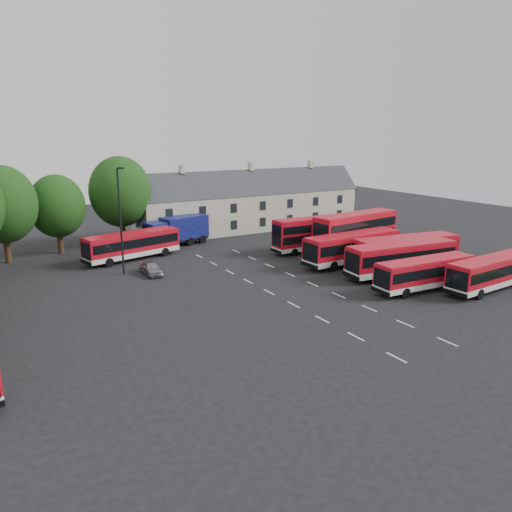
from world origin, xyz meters
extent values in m
plane|color=black|center=(0.00, 0.00, 0.00)|extent=(140.00, 140.00, 0.00)
cube|color=beige|center=(0.00, -14.00, 0.01)|extent=(0.15, 1.80, 0.01)
cube|color=beige|center=(0.00, -10.00, 0.01)|extent=(0.15, 1.80, 0.01)
cube|color=beige|center=(0.00, -6.00, 0.01)|extent=(0.15, 1.80, 0.01)
cube|color=beige|center=(0.00, -2.00, 0.01)|extent=(0.15, 1.80, 0.01)
cube|color=beige|center=(0.00, 2.00, 0.01)|extent=(0.15, 1.80, 0.01)
cube|color=beige|center=(0.00, 6.00, 0.01)|extent=(0.15, 1.80, 0.01)
cube|color=beige|center=(0.00, 10.00, 0.01)|extent=(0.15, 1.80, 0.01)
cube|color=beige|center=(0.00, 14.00, 0.01)|extent=(0.15, 1.80, 0.01)
cube|color=beige|center=(0.00, 18.00, 0.01)|extent=(0.15, 1.80, 0.01)
cube|color=beige|center=(5.00, -14.00, 0.01)|extent=(0.15, 1.80, 0.01)
cube|color=beige|center=(5.00, -10.00, 0.01)|extent=(0.15, 1.80, 0.01)
cube|color=beige|center=(5.00, -6.00, 0.01)|extent=(0.15, 1.80, 0.01)
cube|color=beige|center=(5.00, -2.00, 0.01)|extent=(0.15, 1.80, 0.01)
cube|color=beige|center=(5.00, 2.00, 0.01)|extent=(0.15, 1.80, 0.01)
cube|color=beige|center=(5.00, 6.00, 0.01)|extent=(0.15, 1.80, 0.01)
cube|color=beige|center=(5.00, 10.00, 0.01)|extent=(0.15, 1.80, 0.01)
cube|color=beige|center=(5.00, 14.00, 0.01)|extent=(0.15, 1.80, 0.01)
cube|color=beige|center=(5.00, 18.00, 0.01)|extent=(0.15, 1.80, 0.01)
cylinder|color=black|center=(-20.00, 26.00, 2.01)|extent=(0.70, 0.70, 4.02)
ellipsoid|color=#113B10|center=(-20.00, 26.00, 6.68)|extent=(7.59, 7.59, 8.73)
cylinder|color=black|center=(-14.00, 28.00, 1.75)|extent=(0.70, 0.70, 3.50)
ellipsoid|color=#113B10|center=(-14.00, 28.00, 5.81)|extent=(6.60, 6.60, 7.59)
cylinder|color=black|center=(-6.00, 29.00, 2.10)|extent=(0.70, 0.70, 4.20)
ellipsoid|color=#113B10|center=(-6.00, 29.00, 6.97)|extent=(7.92, 7.92, 9.11)
cube|color=beige|center=(14.00, 30.00, 2.75)|extent=(35.00, 7.00, 5.50)
cube|color=#2D3035|center=(14.00, 30.00, 5.50)|extent=(35.70, 7.13, 7.13)
cube|color=beige|center=(3.00, 30.00, 9.46)|extent=(0.60, 0.90, 1.20)
cube|color=beige|center=(14.00, 30.00, 9.46)|extent=(0.60, 0.90, 1.20)
cube|color=beige|center=(25.00, 30.00, 9.46)|extent=(0.60, 0.90, 1.20)
cube|color=silver|center=(18.47, -7.80, 0.77)|extent=(11.04, 3.22, 0.54)
cube|color=#AF0A19|center=(18.47, -7.80, 2.01)|extent=(11.04, 3.22, 1.93)
cube|color=black|center=(18.47, -7.80, 2.05)|extent=(10.61, 3.25, 0.94)
cube|color=#AF0A19|center=(18.47, -7.80, 3.02)|extent=(10.81, 3.11, 0.12)
cylinder|color=black|center=(15.07, -9.16, 0.50)|extent=(1.01, 0.35, 0.99)
cylinder|color=black|center=(21.87, -6.45, 0.50)|extent=(1.01, 0.35, 0.99)
cube|color=silver|center=(13.05, -4.69, 0.74)|extent=(10.66, 2.91, 0.53)
cube|color=#AF0A19|center=(13.05, -4.69, 1.94)|extent=(10.66, 2.91, 1.87)
cube|color=black|center=(13.05, -4.69, 1.99)|extent=(10.24, 2.95, 0.91)
cube|color=#AF0A19|center=(13.05, -4.69, 2.93)|extent=(10.45, 2.81, 0.12)
cylinder|color=black|center=(9.62, -5.61, 0.48)|extent=(0.97, 0.32, 0.96)
cylinder|color=black|center=(16.48, -3.78, 0.48)|extent=(0.97, 0.32, 0.96)
cube|color=silver|center=(14.60, -0.21, 0.86)|extent=(12.43, 4.03, 0.61)
cube|color=#AF0A19|center=(14.60, -0.21, 2.25)|extent=(12.43, 4.03, 2.16)
cube|color=black|center=(14.60, -0.21, 2.30)|extent=(11.96, 4.05, 1.05)
cube|color=#AF0A19|center=(14.60, -0.21, 3.39)|extent=(12.18, 3.90, 0.13)
cylinder|color=black|center=(10.58, -1.05, 0.56)|extent=(1.14, 0.42, 1.11)
cylinder|color=black|center=(18.62, 0.63, 0.56)|extent=(1.14, 0.42, 1.11)
cube|color=silver|center=(17.49, 1.95, 0.86)|extent=(12.48, 4.64, 0.61)
cube|color=#AF0A19|center=(17.49, 1.95, 2.25)|extent=(12.48, 4.64, 2.16)
cube|color=black|center=(17.49, 1.95, 2.30)|extent=(12.01, 4.63, 1.05)
cube|color=#AF0A19|center=(17.49, 1.95, 3.38)|extent=(12.23, 4.49, 0.13)
cylinder|color=black|center=(13.43, 1.32, 0.55)|extent=(1.14, 0.48, 1.11)
cylinder|color=black|center=(21.54, 2.58, 0.55)|extent=(1.14, 0.48, 1.11)
cube|color=silver|center=(13.50, 6.08, 0.87)|extent=(12.42, 3.45, 0.61)
cube|color=#AF0A19|center=(13.50, 6.08, 2.26)|extent=(12.42, 3.45, 2.18)
cube|color=black|center=(13.50, 6.08, 2.32)|extent=(11.93, 3.49, 1.06)
cube|color=#AF0A19|center=(13.50, 6.08, 3.41)|extent=(12.17, 3.33, 0.13)
cylinder|color=black|center=(9.64, 4.60, 0.56)|extent=(1.13, 0.37, 1.12)
cylinder|color=black|center=(17.36, 7.55, 0.56)|extent=(1.13, 0.37, 1.12)
cube|color=silver|center=(16.94, 9.57, 0.86)|extent=(12.44, 4.51, 0.61)
cube|color=#AF0A19|center=(16.94, 9.57, 3.01)|extent=(12.44, 4.51, 3.71)
cube|color=black|center=(16.94, 9.57, 2.30)|extent=(11.97, 4.50, 1.05)
cube|color=#AF0A19|center=(16.94, 9.57, 4.92)|extent=(12.18, 4.36, 0.13)
cylinder|color=black|center=(13.27, 7.76, 0.55)|extent=(1.14, 0.47, 1.11)
cylinder|color=black|center=(20.61, 11.37, 0.55)|extent=(1.14, 0.47, 1.11)
cube|color=black|center=(16.94, 9.57, 3.73)|extent=(11.97, 4.50, 1.05)
cube|color=silver|center=(13.23, 13.29, 0.73)|extent=(10.42, 2.58, 0.52)
cube|color=#AF0A19|center=(13.23, 13.29, 2.57)|extent=(10.42, 2.58, 3.16)
cube|color=black|center=(13.23, 13.29, 1.96)|extent=(10.00, 2.63, 0.90)
cube|color=#AF0A19|center=(13.23, 13.29, 4.19)|extent=(10.21, 2.49, 0.11)
cylinder|color=black|center=(9.89, 12.29, 0.47)|extent=(0.95, 0.28, 0.94)
cylinder|color=black|center=(16.57, 14.28, 0.47)|extent=(0.95, 0.28, 0.94)
cube|color=black|center=(13.23, 13.29, 3.18)|extent=(10.00, 2.63, 0.90)
cube|color=silver|center=(-7.31, 20.44, 0.80)|extent=(11.63, 5.12, 0.57)
cube|color=#AF0A19|center=(-7.31, 20.44, 2.09)|extent=(11.63, 5.12, 2.01)
cube|color=black|center=(-7.31, 20.44, 2.14)|extent=(11.20, 5.07, 0.98)
cube|color=#AF0A19|center=(-7.31, 20.44, 3.14)|extent=(11.38, 4.96, 0.12)
cylinder|color=black|center=(-10.57, 18.47, 0.52)|extent=(1.07, 0.52, 1.03)
cylinder|color=black|center=(-4.05, 22.41, 0.52)|extent=(1.07, 0.52, 1.03)
cube|color=black|center=(-0.15, 24.79, 0.70)|extent=(8.89, 4.11, 0.32)
cube|color=#0F1458|center=(-3.30, 24.09, 2.15)|extent=(2.68, 3.09, 2.58)
cube|color=black|center=(-4.29, 23.87, 2.54)|extent=(0.60, 2.25, 1.29)
cube|color=#0F1458|center=(1.06, 25.06, 2.31)|extent=(6.57, 3.96, 2.90)
cylinder|color=black|center=(-2.82, 22.95, 0.54)|extent=(1.11, 0.53, 1.07)
cylinder|color=black|center=(2.77, 26.69, 0.54)|extent=(1.11, 0.53, 1.07)
imported|color=#95989C|center=(-7.54, 13.27, 0.69)|extent=(1.63, 4.03, 1.37)
cylinder|color=black|center=(-9.97, 14.84, 5.49)|extent=(0.20, 0.20, 10.98)
cube|color=black|center=(-9.66, 14.74, 10.98)|extent=(0.71, 0.45, 0.20)
camera|label=1|loc=(-23.30, -35.53, 14.50)|focal=35.00mm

